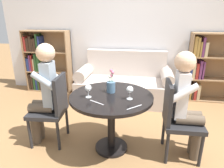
% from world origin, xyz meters
% --- Properties ---
extents(ground_plane, '(16.00, 16.00, 0.00)m').
position_xyz_m(ground_plane, '(0.00, 0.00, 0.00)').
color(ground_plane, olive).
extents(back_wall, '(5.20, 0.05, 2.70)m').
position_xyz_m(back_wall, '(0.00, 1.95, 1.35)').
color(back_wall, silver).
rests_on(back_wall, ground_plane).
extents(round_table, '(0.95, 0.95, 0.72)m').
position_xyz_m(round_table, '(0.00, 0.00, 0.58)').
color(round_table, black).
rests_on(round_table, ground_plane).
extents(couch, '(1.76, 0.80, 0.92)m').
position_xyz_m(couch, '(0.00, 1.52, 0.31)').
color(couch, beige).
rests_on(couch, ground_plane).
extents(bookshelf_left, '(0.95, 0.28, 1.28)m').
position_xyz_m(bookshelf_left, '(-1.77, 1.79, 0.62)').
color(bookshelf_left, '#93704C').
rests_on(bookshelf_left, ground_plane).
extents(bookshelf_right, '(0.95, 0.28, 1.28)m').
position_xyz_m(bookshelf_right, '(1.51, 1.79, 0.63)').
color(bookshelf_right, '#93704C').
rests_on(bookshelf_right, ground_plane).
extents(chair_left, '(0.45, 0.45, 0.90)m').
position_xyz_m(chair_left, '(-0.75, 0.03, 0.49)').
color(chair_left, '#232326').
rests_on(chair_left, ground_plane).
extents(chair_right, '(0.43, 0.43, 0.90)m').
position_xyz_m(chair_right, '(0.75, 0.02, 0.49)').
color(chair_right, '#232326').
rests_on(chair_right, ground_plane).
extents(person_left, '(0.43, 0.36, 1.28)m').
position_xyz_m(person_left, '(-0.83, 0.02, 0.69)').
color(person_left, brown).
rests_on(person_left, ground_plane).
extents(person_right, '(0.42, 0.35, 1.24)m').
position_xyz_m(person_right, '(0.83, 0.02, 0.68)').
color(person_right, brown).
rests_on(person_right, ground_plane).
extents(wine_glass_left, '(0.07, 0.07, 0.15)m').
position_xyz_m(wine_glass_left, '(-0.24, -0.09, 0.82)').
color(wine_glass_left, white).
rests_on(wine_glass_left, round_table).
extents(wine_glass_right, '(0.08, 0.08, 0.15)m').
position_xyz_m(wine_glass_right, '(0.21, -0.07, 0.82)').
color(wine_glass_right, white).
rests_on(wine_glass_right, round_table).
extents(flower_vase, '(0.10, 0.10, 0.28)m').
position_xyz_m(flower_vase, '(-0.02, 0.10, 0.80)').
color(flower_vase, slate).
rests_on(flower_vase, round_table).
extents(knife_left_setting, '(0.17, 0.10, 0.00)m').
position_xyz_m(knife_left_setting, '(-0.12, -0.21, 0.72)').
color(knife_left_setting, silver).
rests_on(knife_left_setting, round_table).
extents(fork_left_setting, '(0.15, 0.14, 0.00)m').
position_xyz_m(fork_left_setting, '(0.28, -0.26, 0.72)').
color(fork_left_setting, silver).
rests_on(fork_left_setting, round_table).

